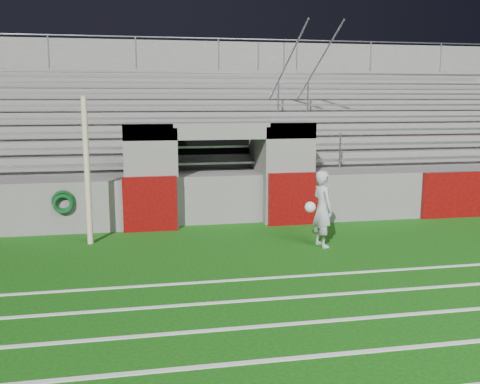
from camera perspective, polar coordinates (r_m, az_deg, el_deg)
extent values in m
plane|color=#114C0C|center=(10.63, 0.78, -7.52)|extent=(90.00, 90.00, 0.00)
cylinder|color=beige|center=(12.13, -15.99, 2.12)|extent=(0.13, 0.13, 3.25)
cube|color=white|center=(7.04, 7.69, -17.00)|extent=(28.00, 0.09, 0.01)
cube|color=white|center=(7.90, 5.32, -13.84)|extent=(28.00, 0.09, 0.01)
cube|color=white|center=(8.79, 3.47, -11.30)|extent=(28.00, 0.09, 0.01)
cube|color=white|center=(9.70, 1.99, -9.22)|extent=(28.00, 0.09, 0.01)
cube|color=slate|center=(13.57, -9.70, 1.76)|extent=(1.20, 1.00, 2.60)
cube|color=slate|center=(14.10, 5.09, 2.17)|extent=(1.20, 1.00, 2.60)
cube|color=black|center=(15.40, -3.13, 2.65)|extent=(2.60, 0.20, 2.50)
cube|color=slate|center=(14.20, -7.13, 1.98)|extent=(0.10, 2.20, 2.50)
cube|color=slate|center=(14.53, 1.97, 2.23)|extent=(0.10, 2.20, 2.50)
cube|color=slate|center=(13.61, -2.19, 6.58)|extent=(4.80, 1.00, 0.40)
cube|color=slate|center=(17.53, -4.08, 3.18)|extent=(26.00, 8.00, 0.20)
cube|color=slate|center=(17.61, -4.06, 1.16)|extent=(26.00, 8.00, 1.05)
cube|color=#520707|center=(13.12, -9.57, -1.27)|extent=(1.30, 0.15, 1.35)
cube|color=#520707|center=(13.68, 5.68, -0.73)|extent=(1.30, 0.15, 1.35)
cube|color=#520707|center=(15.67, 22.39, -0.27)|extent=(2.20, 0.15, 1.25)
cube|color=gray|center=(14.61, -2.72, 3.13)|extent=(23.00, 0.28, 0.06)
cube|color=slate|center=(15.45, -3.17, 3.38)|extent=(24.00, 0.75, 0.38)
cube|color=gray|center=(15.31, -3.14, 4.87)|extent=(23.00, 0.28, 0.06)
cube|color=slate|center=(16.17, -3.54, 4.34)|extent=(24.00, 0.75, 0.76)
cube|color=gray|center=(16.02, -3.52, 6.45)|extent=(23.00, 0.28, 0.06)
cube|color=slate|center=(16.89, -3.88, 5.22)|extent=(24.00, 0.75, 1.14)
cube|color=gray|center=(16.75, -3.87, 7.89)|extent=(23.00, 0.28, 0.06)
cube|color=slate|center=(17.62, -4.19, 6.03)|extent=(24.00, 0.75, 1.52)
cube|color=gray|center=(17.48, -4.19, 9.21)|extent=(23.00, 0.28, 0.06)
cube|color=slate|center=(18.35, -4.47, 6.77)|extent=(24.00, 0.75, 1.90)
cube|color=gray|center=(18.23, -4.49, 10.43)|extent=(23.00, 0.28, 0.06)
cube|color=slate|center=(19.09, -4.74, 7.45)|extent=(24.00, 0.75, 2.28)
cube|color=gray|center=(18.98, -4.76, 11.55)|extent=(23.00, 0.28, 0.06)
cube|color=slate|center=(19.83, -4.98, 8.09)|extent=(24.00, 0.75, 2.66)
cube|color=gray|center=(19.74, -5.02, 12.58)|extent=(23.00, 0.28, 0.06)
cube|color=slate|center=(20.50, -5.18, 8.32)|extent=(26.00, 0.60, 5.29)
cylinder|color=#A5A8AD|center=(14.87, 7.02, 4.27)|extent=(0.05, 0.05, 1.00)
cylinder|color=#A5A8AD|center=(17.68, 4.11, 10.13)|extent=(0.05, 0.05, 1.00)
cylinder|color=#A5A8AD|center=(20.66, 1.94, 14.32)|extent=(0.05, 0.05, 1.00)
cylinder|color=#A5A8AD|center=(17.69, 4.13, 11.75)|extent=(0.05, 6.02, 3.08)
cylinder|color=#A5A8AD|center=(15.21, 10.62, 4.30)|extent=(0.05, 0.05, 1.00)
cylinder|color=#A5A8AD|center=(17.97, 7.24, 10.07)|extent=(0.05, 0.05, 1.00)
cylinder|color=#A5A8AD|center=(20.90, 4.70, 14.24)|extent=(0.05, 0.05, 1.00)
cylinder|color=#A5A8AD|center=(17.98, 7.27, 11.66)|extent=(0.05, 6.02, 3.08)
cylinder|color=#A5A8AD|center=(20.37, -19.77, 13.97)|extent=(0.05, 0.05, 1.10)
cylinder|color=#A5A8AD|center=(20.16, -11.04, 14.40)|extent=(0.05, 0.05, 1.10)
cylinder|color=#A5A8AD|center=(20.39, -2.31, 14.52)|extent=(0.05, 0.05, 1.10)
cylinder|color=#A5A8AD|center=(21.05, 6.06, 14.33)|extent=(0.05, 0.05, 1.10)
cylinder|color=#A5A8AD|center=(22.10, 13.75, 13.89)|extent=(0.05, 0.05, 1.10)
cylinder|color=#A5A8AD|center=(23.49, 20.60, 13.30)|extent=(0.05, 0.05, 1.10)
cylinder|color=#A5A8AD|center=(20.31, -5.22, 16.06)|extent=(24.00, 0.05, 0.05)
imported|color=#ADB1B7|center=(11.73, 8.80, -1.77)|extent=(0.52, 0.68, 1.67)
sphere|color=white|center=(11.49, 7.49, -1.61)|extent=(0.24, 0.24, 0.24)
torus|color=#0B3913|center=(13.22, -18.34, -0.94)|extent=(0.53, 0.10, 0.53)
torus|color=#0D431E|center=(13.18, -18.35, -1.24)|extent=(0.48, 0.09, 0.48)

